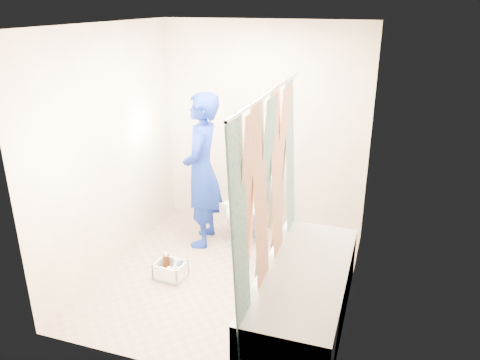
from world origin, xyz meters
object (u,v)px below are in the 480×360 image
(toilet, at_px, (249,208))
(plumber, at_px, (202,171))
(cleaning_caddy, at_px, (171,271))
(bathtub, at_px, (303,294))

(toilet, height_order, plumber, plumber)
(plumber, relative_size, cleaning_caddy, 5.63)
(plumber, xyz_separation_m, cleaning_caddy, (-0.01, -0.81, -0.78))
(bathtub, distance_m, cleaning_caddy, 1.39)
(bathtub, bearing_deg, toilet, 124.32)
(toilet, height_order, cleaning_caddy, toilet)
(bathtub, bearing_deg, cleaning_caddy, 170.41)
(toilet, xyz_separation_m, cleaning_caddy, (-0.47, -1.07, -0.29))
(bathtub, height_order, cleaning_caddy, bathtub)
(toilet, distance_m, cleaning_caddy, 1.20)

